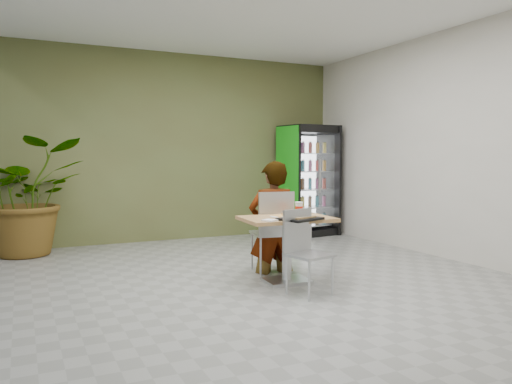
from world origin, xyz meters
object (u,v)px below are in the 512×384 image
chair_far (274,225)px  seated_woman (273,229)px  chair_near (303,245)px  soda_cup (299,209)px  cafeteria_tray (300,219)px  dining_table (287,236)px  beverage_fridge (308,180)px  potted_plant (27,196)px

chair_far → seated_woman: (0.02, 0.05, -0.05)m
chair_near → seated_woman: (0.15, 0.99, 0.02)m
soda_cup → cafeteria_tray: 0.39m
dining_table → soda_cup: (0.19, 0.05, 0.29)m
chair_near → seated_woman: bearing=68.5°
chair_near → cafeteria_tray: (0.06, 0.18, 0.25)m
chair_far → chair_near: size_ratio=1.15×
soda_cup → seated_woman: bearing=101.1°
soda_cup → beverage_fridge: 3.45m
chair_far → seated_woman: bearing=-97.7°
dining_table → seated_woman: 0.53m
seated_woman → cafeteria_tray: (-0.09, -0.82, 0.22)m
cafeteria_tray → beverage_fridge: bearing=57.4°
cafeteria_tray → potted_plant: potted_plant is taller
potted_plant → cafeteria_tray: bearing=-51.6°
soda_cup → potted_plant: (-2.82, 2.99, 0.03)m
dining_table → potted_plant: size_ratio=0.61×
chair_far → soda_cup: size_ratio=6.26×
chair_far → chair_near: chair_far is taller
chair_far → potted_plant: potted_plant is taller
chair_near → cafeteria_tray: bearing=57.4°
chair_near → dining_table: bearing=70.4°
chair_far → soda_cup: 0.50m
dining_table → beverage_fridge: 3.62m
dining_table → cafeteria_tray: bearing=-88.5°
chair_near → potted_plant: 4.36m
dining_table → potted_plant: (-2.63, 3.04, 0.32)m
chair_near → soda_cup: (0.24, 0.51, 0.31)m
dining_table → chair_near: bearing=-96.8°
dining_table → chair_near: chair_near is taller
soda_cup → cafeteria_tray: (-0.18, -0.34, -0.06)m
seated_woman → beverage_fridge: 3.15m
chair_near → soda_cup: soda_cup is taller
cafeteria_tray → beverage_fridge: beverage_fridge is taller
beverage_fridge → soda_cup: bearing=-129.4°
dining_table → soda_cup: soda_cup is taller
cafeteria_tray → dining_table: bearing=91.5°
chair_near → potted_plant: size_ratio=0.51×
chair_near → potted_plant: potted_plant is taller
dining_table → chair_near: size_ratio=1.18×
seated_woman → dining_table: bearing=88.7°
chair_near → beverage_fridge: (2.12, 3.40, 0.48)m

